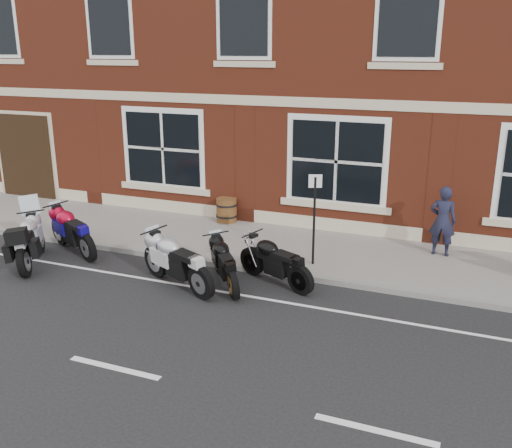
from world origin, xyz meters
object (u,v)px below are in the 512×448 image
(moto_touring_silver, at_px, (32,239))
(parking_sign, at_px, (314,213))
(moto_naked_black, at_px, (275,259))
(barrel_planter, at_px, (227,210))
(pedestrian_left, at_px, (443,221))
(moto_sport_silver, at_px, (177,259))
(moto_sport_red, at_px, (73,229))
(moto_sport_black, at_px, (226,262))

(moto_touring_silver, height_order, parking_sign, parking_sign)
(moto_naked_black, height_order, barrel_planter, moto_naked_black)
(moto_naked_black, xyz_separation_m, pedestrian_left, (3.06, 2.74, 0.40))
(pedestrian_left, xyz_separation_m, barrel_planter, (-5.67, 0.54, -0.49))
(moto_sport_silver, bearing_deg, moto_naked_black, -38.62)
(barrel_planter, distance_m, parking_sign, 3.91)
(moto_touring_silver, bearing_deg, moto_sport_silver, -30.22)
(parking_sign, bearing_deg, moto_touring_silver, 178.96)
(moto_touring_silver, xyz_separation_m, pedestrian_left, (8.54, 3.68, 0.35))
(moto_sport_silver, relative_size, barrel_planter, 3.23)
(moto_sport_red, height_order, moto_naked_black, moto_sport_red)
(moto_naked_black, height_order, pedestrian_left, pedestrian_left)
(moto_naked_black, xyz_separation_m, barrel_planter, (-2.61, 3.28, -0.08))
(moto_sport_black, relative_size, moto_sport_silver, 0.78)
(moto_naked_black, bearing_deg, moto_sport_black, 141.47)
(moto_touring_silver, distance_m, moto_sport_silver, 3.69)
(moto_touring_silver, xyz_separation_m, moto_sport_red, (0.36, 0.94, -0.01))
(moto_sport_silver, distance_m, moto_naked_black, 2.00)
(moto_sport_red, bearing_deg, moto_sport_black, -68.36)
(moto_sport_red, bearing_deg, pedestrian_left, -43.87)
(moto_sport_red, height_order, moto_sport_silver, moto_sport_silver)
(barrel_planter, relative_size, parking_sign, 0.32)
(moto_touring_silver, height_order, moto_naked_black, moto_touring_silver)
(moto_touring_silver, xyz_separation_m, moto_sport_silver, (3.69, 0.07, -0.00))
(moto_touring_silver, relative_size, barrel_planter, 2.98)
(moto_sport_silver, relative_size, pedestrian_left, 1.30)
(moto_sport_silver, bearing_deg, barrel_planter, 36.39)
(moto_naked_black, bearing_deg, moto_sport_silver, 141.26)
(moto_sport_black, bearing_deg, moto_sport_red, 136.50)
(moto_sport_red, relative_size, moto_sport_black, 1.25)
(moto_sport_silver, height_order, moto_naked_black, moto_sport_silver)
(moto_sport_silver, xyz_separation_m, barrel_planter, (-0.82, 4.16, -0.14))
(moto_naked_black, relative_size, pedestrian_left, 1.17)
(moto_sport_red, relative_size, moto_sport_silver, 0.97)
(moto_touring_silver, height_order, moto_sport_red, moto_touring_silver)
(parking_sign, bearing_deg, moto_naked_black, -134.89)
(moto_sport_silver, bearing_deg, moto_touring_silver, 116.31)
(barrel_planter, bearing_deg, moto_naked_black, -51.46)
(moto_touring_silver, distance_m, pedestrian_left, 9.31)
(moto_sport_black, relative_size, pedestrian_left, 1.01)
(moto_sport_black, xyz_separation_m, parking_sign, (1.40, 1.51, 0.78))
(moto_sport_silver, height_order, parking_sign, parking_sign)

